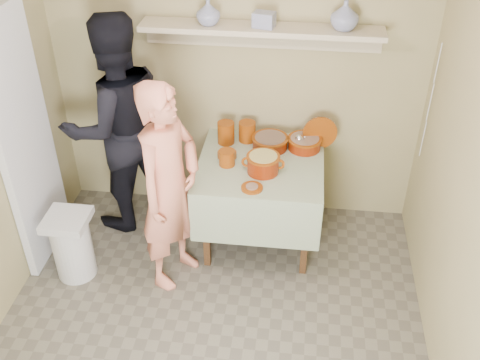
# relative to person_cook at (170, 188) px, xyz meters

# --- Properties ---
(ground) EXTENTS (3.50, 3.50, 0.00)m
(ground) POSITION_rel_person_cook_xyz_m (0.36, -0.78, -0.82)
(ground) COLOR #615B4C
(ground) RESTS_ON ground
(tile_panel) EXTENTS (0.06, 0.70, 2.00)m
(tile_panel) POSITION_rel_person_cook_xyz_m (-1.10, 0.17, 0.18)
(tile_panel) COLOR silver
(tile_panel) RESTS_ON ground
(plate_stack_a) EXTENTS (0.14, 0.14, 0.18)m
(plate_stack_a) POSITION_rel_person_cook_xyz_m (0.30, 0.76, 0.03)
(plate_stack_a) COLOR #712901
(plate_stack_a) RESTS_ON serving_table
(plate_stack_b) EXTENTS (0.14, 0.14, 0.17)m
(plate_stack_b) POSITION_rel_person_cook_xyz_m (0.46, 0.82, 0.03)
(plate_stack_b) COLOR #712901
(plate_stack_b) RESTS_ON serving_table
(bowl_stack) EXTENTS (0.12, 0.12, 0.12)m
(bowl_stack) POSITION_rel_person_cook_xyz_m (0.35, 0.44, 0.01)
(bowl_stack) COLOR #712901
(bowl_stack) RESTS_ON serving_table
(empty_bowl) EXTENTS (0.15, 0.15, 0.04)m
(empty_bowl) POSITION_rel_person_cook_xyz_m (0.33, 0.54, -0.04)
(empty_bowl) COLOR #712901
(empty_bowl) RESTS_ON serving_table
(propped_lid) EXTENTS (0.28, 0.06, 0.28)m
(propped_lid) POSITION_rel_person_cook_xyz_m (1.05, 0.80, 0.06)
(propped_lid) COLOR #712901
(propped_lid) RESTS_ON serving_table
(vase_right) EXTENTS (0.26, 0.26, 0.21)m
(vase_right) POSITION_rel_person_cook_xyz_m (1.15, 0.85, 1.01)
(vase_right) COLOR navy
(vase_right) RESTS_ON wall_shelf
(vase_left) EXTENTS (0.25, 0.25, 0.18)m
(vase_left) POSITION_rel_person_cook_xyz_m (0.17, 0.83, 0.99)
(vase_left) COLOR navy
(vase_left) RESTS_ON wall_shelf
(ceramic_box) EXTENTS (0.17, 0.14, 0.11)m
(ceramic_box) POSITION_rel_person_cook_xyz_m (0.58, 0.83, 0.96)
(ceramic_box) COLOR navy
(ceramic_box) RESTS_ON wall_shelf
(person_cook) EXTENTS (0.59, 0.70, 1.64)m
(person_cook) POSITION_rel_person_cook_xyz_m (0.00, 0.00, 0.00)
(person_cook) COLOR #E27E61
(person_cook) RESTS_ON ground
(person_helper) EXTENTS (1.14, 1.10, 1.85)m
(person_helper) POSITION_rel_person_cook_xyz_m (-0.56, 0.64, 0.11)
(person_helper) COLOR black
(person_helper) RESTS_ON ground
(room_shell) EXTENTS (3.04, 3.54, 2.62)m
(room_shell) POSITION_rel_person_cook_xyz_m (0.36, -0.78, 0.79)
(room_shell) COLOR tan
(room_shell) RESTS_ON ground
(serving_table) EXTENTS (0.97, 0.97, 0.76)m
(serving_table) POSITION_rel_person_cook_xyz_m (0.61, 0.50, -0.18)
(serving_table) COLOR #4C2D16
(serving_table) RESTS_ON ground
(cazuela_meat_a) EXTENTS (0.30, 0.30, 0.10)m
(cazuela_meat_a) POSITION_rel_person_cook_xyz_m (0.66, 0.72, 0.00)
(cazuela_meat_a) COLOR #5E1504
(cazuela_meat_a) RESTS_ON serving_table
(cazuela_meat_b) EXTENTS (0.28, 0.28, 0.10)m
(cazuela_meat_b) POSITION_rel_person_cook_xyz_m (0.93, 0.74, 0.00)
(cazuela_meat_b) COLOR #5E1504
(cazuela_meat_b) RESTS_ON serving_table
(ladle) EXTENTS (0.08, 0.26, 0.19)m
(ladle) POSITION_rel_person_cook_xyz_m (0.89, 0.71, 0.05)
(ladle) COLOR silver
(ladle) RESTS_ON cazuela_meat_b
(cazuela_rice) EXTENTS (0.33, 0.25, 0.14)m
(cazuela_rice) POSITION_rel_person_cook_xyz_m (0.63, 0.37, 0.03)
(cazuela_rice) COLOR #5E1504
(cazuela_rice) RESTS_ON serving_table
(front_plate) EXTENTS (0.16, 0.16, 0.03)m
(front_plate) POSITION_rel_person_cook_xyz_m (0.57, 0.14, -0.05)
(front_plate) COLOR #712901
(front_plate) RESTS_ON serving_table
(wall_shelf) EXTENTS (1.80, 0.25, 0.21)m
(wall_shelf) POSITION_rel_person_cook_xyz_m (0.56, 0.88, 0.86)
(wall_shelf) COLOR #BDAD8C
(wall_shelf) RESTS_ON room_shell
(trash_bin) EXTENTS (0.32, 0.32, 0.56)m
(trash_bin) POSITION_rel_person_cook_xyz_m (-0.78, -0.10, -0.53)
(trash_bin) COLOR silver
(trash_bin) RESTS_ON ground
(electrical_cord) EXTENTS (0.01, 0.05, 0.90)m
(electrical_cord) POSITION_rel_person_cook_xyz_m (1.83, 0.70, 0.43)
(electrical_cord) COLOR silver
(electrical_cord) RESTS_ON wall_shelf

